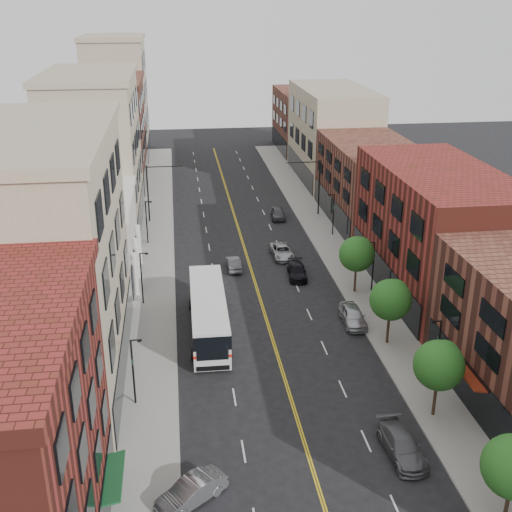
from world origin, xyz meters
name	(u,v)px	position (x,y,z in m)	size (l,w,h in m)	color
ground	(312,467)	(0.00, 0.00, 0.00)	(220.00, 220.00, 0.00)	black
sidewalk_left	(156,259)	(-10.00, 35.00, 0.07)	(4.00, 110.00, 0.15)	gray
sidewalk_right	(334,250)	(10.00, 35.00, 0.07)	(4.00, 110.00, 0.15)	gray
bldg_l_tanoffice	(45,264)	(-17.00, 13.00, 9.00)	(10.00, 22.00, 18.00)	tan
bldg_l_white	(83,241)	(-17.00, 31.00, 4.00)	(10.00, 14.00, 8.00)	silver
bldg_l_far_a	(95,154)	(-17.00, 48.00, 9.00)	(10.00, 20.00, 18.00)	tan
bldg_l_far_b	(110,134)	(-17.00, 68.00, 7.50)	(10.00, 20.00, 15.00)	brown
bldg_l_far_c	(117,100)	(-17.00, 86.00, 10.00)	(10.00, 16.00, 20.00)	tan
bldg_r_mid	(436,231)	(17.00, 24.00, 6.00)	(10.00, 22.00, 12.00)	maroon
bldg_r_far_a	(371,183)	(17.00, 45.00, 5.00)	(10.00, 20.00, 10.00)	brown
bldg_r_far_b	(332,134)	(17.00, 66.00, 7.00)	(10.00, 22.00, 14.00)	tan
bldg_r_far_c	(306,121)	(17.00, 86.00, 5.50)	(10.00, 18.00, 11.00)	brown
tree_r_1	(440,364)	(9.39, 4.07, 4.13)	(3.40, 3.40, 5.59)	black
tree_r_2	(391,298)	(9.39, 14.07, 4.13)	(3.40, 3.40, 5.59)	black
tree_r_3	(358,253)	(9.39, 24.07, 4.13)	(3.40, 3.40, 5.59)	black
lamp_l_1	(134,368)	(-10.95, 8.00, 2.97)	(0.81, 0.55, 5.05)	black
lamp_l_2	(142,275)	(-10.95, 24.00, 2.97)	(0.81, 0.55, 5.05)	black
lamp_l_3	(147,220)	(-10.95, 40.00, 2.97)	(0.81, 0.55, 5.05)	black
lamp_r_1	(438,347)	(10.95, 8.00, 2.97)	(0.81, 0.55, 5.05)	black
lamp_r_2	(373,264)	(10.95, 24.00, 2.97)	(0.81, 0.55, 5.05)	black
lamp_r_3	(333,212)	(10.95, 40.00, 2.97)	(0.81, 0.55, 5.05)	black
signal_mast_left	(153,186)	(-10.27, 48.00, 4.65)	(4.49, 0.18, 7.20)	black
signal_mast_right	(314,181)	(10.27, 48.00, 4.65)	(4.49, 0.18, 7.20)	black
city_bus	(208,311)	(-5.23, 17.89, 1.99)	(3.36, 13.38, 3.43)	silver
car_angle_b	(191,491)	(-7.40, -1.95, 0.71)	(1.51, 4.34, 1.43)	gray
car_parked_mid	(402,445)	(5.80, 0.40, 0.72)	(2.02, 4.96, 1.44)	#535459
car_parked_far	(353,316)	(7.40, 17.80, 0.78)	(1.84, 4.59, 1.56)	#B0B4B8
car_lane_behind	(234,264)	(-1.80, 31.26, 0.63)	(1.34, 3.85, 1.27)	#505055
car_lane_a	(297,271)	(4.44, 28.39, 0.65)	(1.82, 4.47, 1.30)	black
car_lane_b	(282,251)	(3.81, 34.00, 0.66)	(2.21, 4.78, 1.33)	#9B9FA2
car_lane_c	(278,213)	(5.50, 47.21, 0.71)	(1.68, 4.18, 1.42)	#424246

